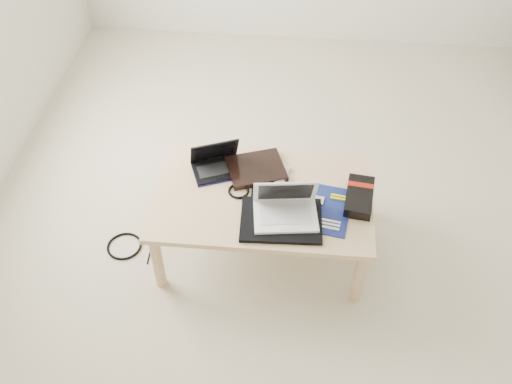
# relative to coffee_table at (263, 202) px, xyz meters

# --- Properties ---
(ground) EXTENTS (4.00, 4.00, 0.00)m
(ground) POSITION_rel_coffee_table_xyz_m (0.37, 0.23, -0.35)
(ground) COLOR beige
(ground) RESTS_ON ground
(coffee_table) EXTENTS (1.10, 0.70, 0.40)m
(coffee_table) POSITION_rel_coffee_table_xyz_m (0.00, 0.00, 0.00)
(coffee_table) COLOR tan
(coffee_table) RESTS_ON ground
(book) EXTENTS (0.35, 0.32, 0.03)m
(book) POSITION_rel_coffee_table_xyz_m (-0.05, 0.17, 0.06)
(book) COLOR black
(book) RESTS_ON coffee_table
(netbook) EXTENTS (0.30, 0.26, 0.17)m
(netbook) POSITION_rel_coffee_table_xyz_m (-0.26, 0.17, 0.09)
(netbook) COLOR black
(netbook) RESTS_ON coffee_table
(tablet) EXTENTS (0.25, 0.19, 0.01)m
(tablet) POSITION_rel_coffee_table_xyz_m (0.07, -0.05, 0.06)
(tablet) COLOR black
(tablet) RESTS_ON coffee_table
(remote) EXTENTS (0.10, 0.22, 0.02)m
(remote) POSITION_rel_coffee_table_xyz_m (0.08, 0.10, 0.06)
(remote) COLOR #B2B2B6
(remote) RESTS_ON coffee_table
(neoprene_sleeve) EXTENTS (0.40, 0.30, 0.02)m
(neoprene_sleeve) POSITION_rel_coffee_table_xyz_m (0.10, -0.17, 0.06)
(neoprene_sleeve) COLOR black
(neoprene_sleeve) RESTS_ON coffee_table
(white_laptop) EXTENTS (0.33, 0.25, 0.21)m
(white_laptop) POSITION_rel_coffee_table_xyz_m (0.12, -0.14, 0.11)
(white_laptop) COLOR white
(white_laptop) RESTS_ON neoprene_sleeve
(motherboard) EXTENTS (0.31, 0.36, 0.02)m
(motherboard) POSITION_rel_coffee_table_xyz_m (0.31, -0.07, 0.05)
(motherboard) COLOR #0B1A49
(motherboard) RESTS_ON coffee_table
(gpu_box) EXTENTS (0.16, 0.27, 0.06)m
(gpu_box) POSITION_rel_coffee_table_xyz_m (0.48, 0.00, 0.08)
(gpu_box) COLOR black
(gpu_box) RESTS_ON coffee_table
(cable_coil) EXTENTS (0.13, 0.13, 0.01)m
(cable_coil) POSITION_rel_coffee_table_xyz_m (-0.12, 0.01, 0.05)
(cable_coil) COLOR black
(cable_coil) RESTS_ON coffee_table
(floor_cable_coil) EXTENTS (0.25, 0.25, 0.01)m
(floor_cable_coil) POSITION_rel_coffee_table_xyz_m (-0.76, -0.08, -0.34)
(floor_cable_coil) COLOR black
(floor_cable_coil) RESTS_ON ground
(floor_cable_trail) EXTENTS (0.02, 0.39, 0.01)m
(floor_cable_trail) POSITION_rel_coffee_table_xyz_m (-0.61, 0.01, -0.35)
(floor_cable_trail) COLOR black
(floor_cable_trail) RESTS_ON ground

